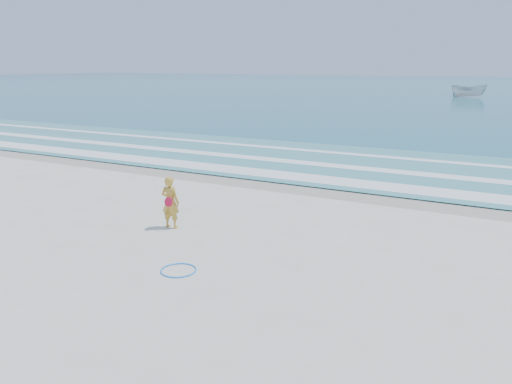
% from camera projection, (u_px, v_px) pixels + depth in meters
% --- Properties ---
extents(ground, '(400.00, 400.00, 0.00)m').
position_uv_depth(ground, '(147.00, 270.00, 11.25)').
color(ground, silver).
rests_on(ground, ground).
extents(wet_sand, '(400.00, 2.40, 0.00)m').
position_uv_depth(wet_sand, '(302.00, 187.00, 18.95)').
color(wet_sand, '#B2A893').
rests_on(wet_sand, ground).
extents(ocean, '(400.00, 190.00, 0.04)m').
position_uv_depth(ocean, '(486.00, 87.00, 101.13)').
color(ocean, '#19727F').
rests_on(ocean, ground).
extents(shallow, '(400.00, 10.00, 0.01)m').
position_uv_depth(shallow, '(344.00, 163.00, 23.22)').
color(shallow, '#59B7AD').
rests_on(shallow, ocean).
extents(foam_near, '(400.00, 1.40, 0.01)m').
position_uv_depth(foam_near, '(314.00, 179.00, 20.05)').
color(foam_near, white).
rests_on(foam_near, shallow).
extents(foam_mid, '(400.00, 0.90, 0.01)m').
position_uv_depth(foam_mid, '(338.00, 166.00, 22.53)').
color(foam_mid, white).
rests_on(foam_mid, shallow).
extents(foam_far, '(400.00, 0.60, 0.01)m').
position_uv_depth(foam_far, '(359.00, 155.00, 25.36)').
color(foam_far, white).
rests_on(foam_far, shallow).
extents(hoop, '(1.01, 1.01, 0.03)m').
position_uv_depth(hoop, '(179.00, 270.00, 11.21)').
color(hoop, '#0D85F8').
rests_on(hoop, ground).
extents(boat, '(4.70, 1.79, 1.81)m').
position_uv_depth(boat, '(469.00, 91.00, 69.78)').
color(boat, silver).
rests_on(boat, ocean).
extents(woman, '(0.57, 0.42, 1.49)m').
position_uv_depth(woman, '(170.00, 202.00, 14.02)').
color(woman, gold).
rests_on(woman, ground).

